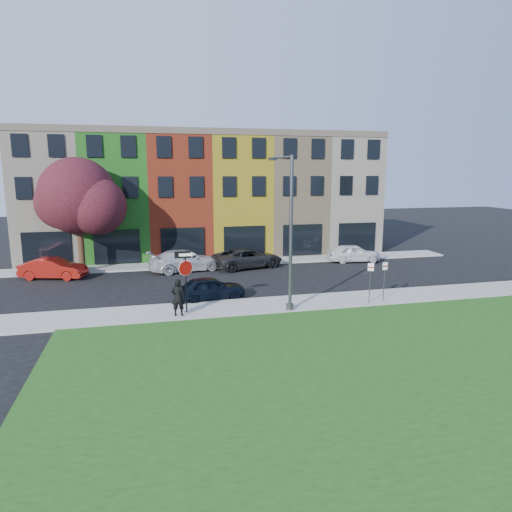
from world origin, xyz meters
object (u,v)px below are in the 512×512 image
object	(u,v)px
street_lamp	(289,233)
sedan_near	(210,288)
man	(178,297)
stop_sign	(186,269)

from	to	relation	value
street_lamp	sedan_near	bearing A→B (deg)	130.01
sedan_near	street_lamp	size ratio (longest dim) A/B	0.52
sedan_near	man	bearing A→B (deg)	137.45
man	sedan_near	xyz separation A→B (m)	(1.98, 2.86, -0.39)
stop_sign	man	xyz separation A→B (m)	(-0.45, -0.39, -1.32)
stop_sign	street_lamp	xyz separation A→B (m)	(5.23, -0.51, 1.72)
man	street_lamp	bearing A→B (deg)	-164.95
stop_sign	street_lamp	bearing A→B (deg)	-7.17
man	stop_sign	bearing A→B (deg)	-122.57
stop_sign	sedan_near	distance (m)	3.37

